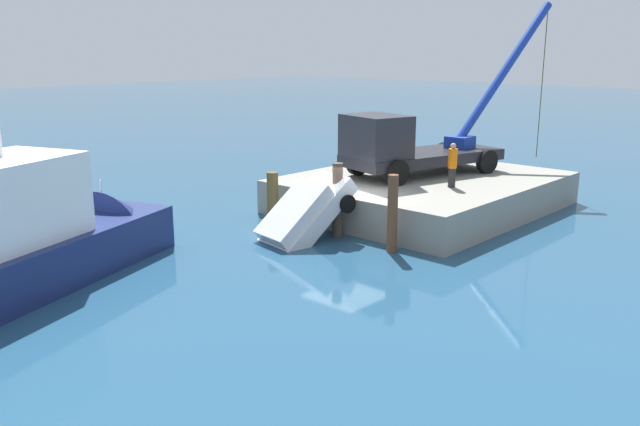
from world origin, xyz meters
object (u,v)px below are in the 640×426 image
dock_worker (452,165)px  moored_yacht (61,246)px  salvaged_car (296,224)px  crane_truck (410,143)px

dock_worker → moored_yacht: size_ratio=0.15×
salvaged_car → moored_yacht: size_ratio=0.37×
crane_truck → salvaged_car: size_ratio=2.64×
crane_truck → salvaged_car: 7.01m
moored_yacht → crane_truck: bearing=167.6°
dock_worker → salvaged_car: size_ratio=0.40×
salvaged_car → dock_worker: bearing=157.3°
crane_truck → salvaged_car: crane_truck is taller
crane_truck → dock_worker: 2.70m
crane_truck → moored_yacht: (13.62, -3.00, -1.99)m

